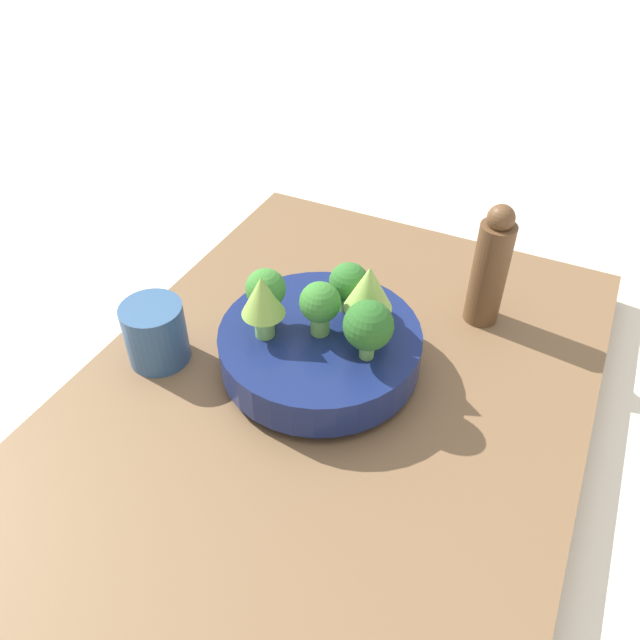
{
  "coord_description": "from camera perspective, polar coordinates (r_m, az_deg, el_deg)",
  "views": [
    {
      "loc": [
        0.5,
        0.23,
        0.64
      ],
      "look_at": [
        -0.03,
        -0.03,
        0.13
      ],
      "focal_mm": 35.0,
      "sensor_mm": 36.0,
      "label": 1
    }
  ],
  "objects": [
    {
      "name": "ground_plane",
      "position": [
        0.84,
        0.71,
        -8.76
      ],
      "size": [
        6.0,
        6.0,
        0.0
      ],
      "primitive_type": "plane",
      "color": "beige"
    },
    {
      "name": "table",
      "position": [
        0.83,
        0.73,
        -7.69
      ],
      "size": [
        0.86,
        0.63,
        0.05
      ],
      "color": "brown",
      "rests_on": "ground_plane"
    },
    {
      "name": "bowl",
      "position": [
        0.81,
        0.0,
        -2.53
      ],
      "size": [
        0.26,
        0.26,
        0.06
      ],
      "color": "navy",
      "rests_on": "table"
    },
    {
      "name": "romanesco_piece_far",
      "position": [
        0.76,
        4.48,
        2.66
      ],
      "size": [
        0.06,
        0.06,
        0.1
      ],
      "color": "#6BA34C",
      "rests_on": "bowl"
    },
    {
      "name": "broccoli_floret_back",
      "position": [
        0.73,
        4.44,
        -0.58
      ],
      "size": [
        0.06,
        0.06,
        0.08
      ],
      "color": "#6BA34C",
      "rests_on": "bowl"
    },
    {
      "name": "broccoli_floret_front",
      "position": [
        0.78,
        -4.98,
        2.69
      ],
      "size": [
        0.05,
        0.05,
        0.08
      ],
      "color": "#7AB256",
      "rests_on": "bowl"
    },
    {
      "name": "broccoli_floret_center",
      "position": [
        0.77,
        0.0,
        1.41
      ],
      "size": [
        0.05,
        0.05,
        0.07
      ],
      "color": "#6BA34C",
      "rests_on": "bowl"
    },
    {
      "name": "romanesco_piece_near",
      "position": [
        0.76,
        -5.41,
        1.77
      ],
      "size": [
        0.05,
        0.05,
        0.09
      ],
      "color": "#7AB256",
      "rests_on": "bowl"
    },
    {
      "name": "broccoli_floret_left",
      "position": [
        0.81,
        2.65,
        3.29
      ],
      "size": [
        0.05,
        0.05,
        0.07
      ],
      "color": "#609347",
      "rests_on": "bowl"
    },
    {
      "name": "cup",
      "position": [
        0.85,
        -14.8,
        -1.17
      ],
      "size": [
        0.08,
        0.08,
        0.09
      ],
      "color": "#33567F",
      "rests_on": "table"
    },
    {
      "name": "pepper_mill",
      "position": [
        0.89,
        15.3,
        4.61
      ],
      "size": [
        0.05,
        0.05,
        0.19
      ],
      "color": "brown",
      "rests_on": "table"
    }
  ]
}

